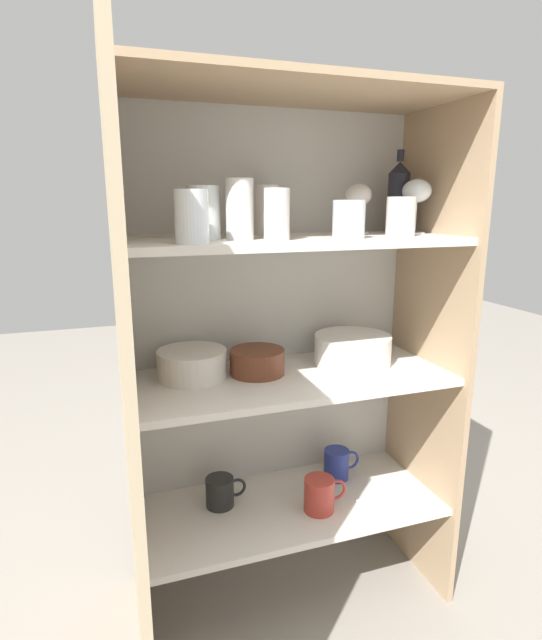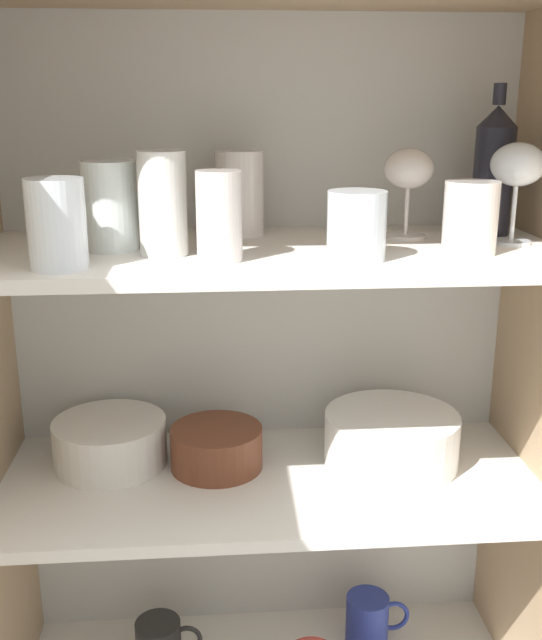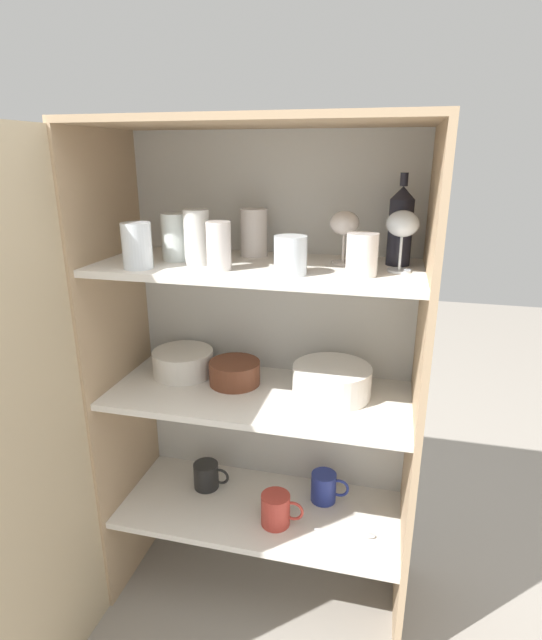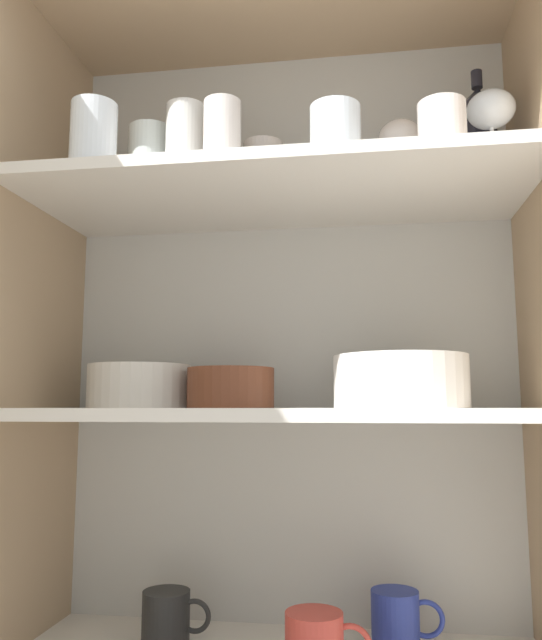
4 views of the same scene
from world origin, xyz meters
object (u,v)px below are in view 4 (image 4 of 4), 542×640
Objects in this scene: plate_stack_white at (400,382)px; coffee_mug_primary at (397,621)px; wine_bottle at (480,140)px; serving_bowl_small at (231,386)px; mixing_bowl_large at (140,385)px.

plate_stack_white reaches higher than coffee_mug_primary.
wine_bottle is at bearing 16.69° from plate_stack_white.
wine_bottle is 0.88m from coffee_mug_primary.
plate_stack_white is (-0.16, -0.05, -0.45)m from wine_bottle.
serving_bowl_small is 0.49m from coffee_mug_primary.
coffee_mug_primary is (0.47, 0.01, -0.41)m from mixing_bowl_large.
serving_bowl_small is (0.18, -0.03, -0.00)m from mixing_bowl_large.
wine_bottle is 1.05× the size of plate_stack_white.
coffee_mug_primary is at bearing 1.72° from mixing_bowl_large.
serving_bowl_small reaches higher than coffee_mug_primary.
wine_bottle is at bearing 5.03° from serving_bowl_small.
plate_stack_white is 1.85× the size of coffee_mug_primary.
mixing_bowl_large is 1.55× the size of coffee_mug_primary.
serving_bowl_small is (-0.30, 0.01, -0.01)m from plate_stack_white.
serving_bowl_small is 1.26× the size of coffee_mug_primary.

